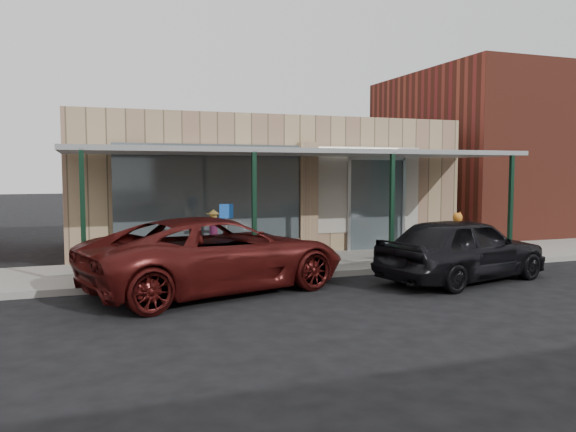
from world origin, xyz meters
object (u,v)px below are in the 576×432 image
object	(u,v)px
barrel_scarecrow	(214,243)
car_maroon	(217,254)
barrel_pumpkin	(424,247)
handicap_sign	(226,228)
parked_sedan	(463,249)

from	to	relation	value
barrel_scarecrow	car_maroon	xyz separation A→B (m)	(-0.58, -3.08, 0.17)
barrel_pumpkin	car_maroon	xyz separation A→B (m)	(-6.33, -1.81, 0.36)
handicap_sign	barrel_pumpkin	bearing A→B (deg)	3.72
barrel_scarecrow	parked_sedan	bearing A→B (deg)	-54.97
parked_sedan	barrel_scarecrow	bearing A→B (deg)	37.36
barrel_scarecrow	handicap_sign	bearing A→B (deg)	-108.83
barrel_scarecrow	handicap_sign	size ratio (longest dim) A/B	0.85
barrel_scarecrow	handicap_sign	distance (m)	1.88
handicap_sign	car_maroon	xyz separation A→B (m)	(-0.51, -1.30, -0.41)
car_maroon	barrel_scarecrow	bearing A→B (deg)	-26.83
barrel_pumpkin	parked_sedan	world-z (taller)	parked_sedan
handicap_sign	car_maroon	size ratio (longest dim) A/B	0.29
handicap_sign	parked_sedan	size ratio (longest dim) A/B	0.34
barrel_scarecrow	barrel_pumpkin	size ratio (longest dim) A/B	1.76
barrel_pumpkin	barrel_scarecrow	bearing A→B (deg)	167.52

